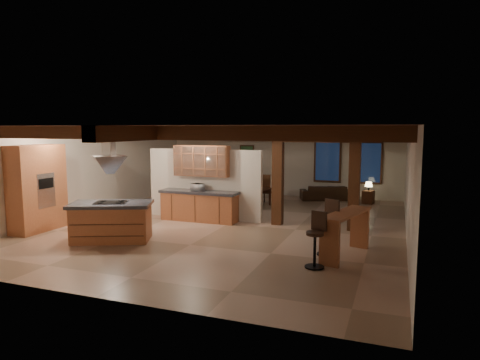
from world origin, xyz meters
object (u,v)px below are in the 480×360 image
object	(u,v)px
sofa	(326,193)
bar_counter	(346,227)
kitchen_island	(112,221)
dining_table	(244,196)

from	to	relation	value
sofa	bar_counter	xyz separation A→B (m)	(1.64, -7.53, 0.39)
kitchen_island	sofa	distance (m)	9.20
kitchen_island	bar_counter	xyz separation A→B (m)	(5.75, 0.71, 0.18)
dining_table	sofa	world-z (taller)	dining_table
kitchen_island	bar_counter	world-z (taller)	bar_counter
sofa	bar_counter	distance (m)	7.71
dining_table	sofa	size ratio (longest dim) A/B	0.93
kitchen_island	bar_counter	size ratio (longest dim) A/B	1.15
dining_table	bar_counter	distance (m)	6.85
dining_table	kitchen_island	bearing A→B (deg)	-90.07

